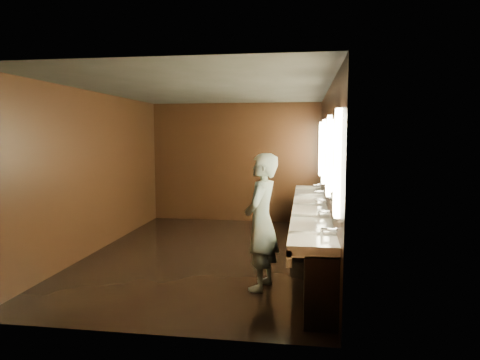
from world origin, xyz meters
name	(u,v)px	position (x,y,z in m)	size (l,w,h in m)	color
floor	(208,254)	(0.00, 0.00, 0.00)	(6.00, 6.00, 0.00)	black
ceiling	(206,89)	(0.00, 0.00, 2.80)	(4.00, 6.00, 0.02)	#2D2D2B
wall_back	(235,162)	(0.00, 3.00, 1.40)	(4.00, 0.02, 2.80)	black
wall_front	(140,200)	(0.00, -3.00, 1.40)	(4.00, 0.02, 2.80)	black
wall_left	(96,172)	(-2.00, 0.00, 1.40)	(0.02, 6.00, 2.80)	black
wall_right	(328,175)	(2.00, 0.00, 1.40)	(0.02, 6.00, 2.80)	black
sink_counter	(314,230)	(1.79, 0.00, 0.50)	(0.55, 5.40, 1.01)	black
mirror_band	(327,154)	(1.98, 0.00, 1.75)	(0.06, 5.03, 1.15)	#FFF1B7
person	(261,222)	(1.07, -1.48, 0.91)	(0.66, 0.43, 1.81)	#98D2E3
trash_bin	(300,245)	(1.58, -0.12, 0.25)	(0.33, 0.33, 0.51)	black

